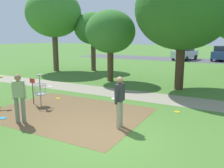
{
  "coord_description": "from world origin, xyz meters",
  "views": [
    {
      "loc": [
        3.47,
        -5.83,
        2.96
      ],
      "look_at": [
        -1.15,
        2.66,
        1.0
      ],
      "focal_mm": 37.6,
      "sensor_mm": 36.0,
      "label": 1
    }
  ],
  "objects_px": {
    "frisbee_mid_grass": "(14,98)",
    "tree_far_left": "(110,32)",
    "parked_car_leftmost": "(185,53)",
    "tree_mid_left": "(93,29)",
    "player_foreground_watching": "(19,96)",
    "frisbee_far_right": "(51,86)",
    "tree_mid_center": "(183,9)",
    "disc_golf_basket": "(39,89)",
    "frisbee_scattered_b": "(58,98)",
    "frisbee_by_tee": "(177,112)",
    "frisbee_far_left": "(3,118)",
    "tree_near_right": "(54,14)",
    "player_waiting_left": "(120,99)",
    "parked_car_center_left": "(222,53)"
  },
  "relations": [
    {
      "from": "frisbee_by_tee",
      "to": "tree_mid_left",
      "type": "distance_m",
      "value": 13.01
    },
    {
      "from": "tree_far_left",
      "to": "frisbee_by_tee",
      "type": "bearing_deg",
      "value": -39.48
    },
    {
      "from": "tree_mid_left",
      "to": "parked_car_leftmost",
      "type": "distance_m",
      "value": 14.76
    },
    {
      "from": "tree_mid_left",
      "to": "parked_car_center_left",
      "type": "xyz_separation_m",
      "value": [
        9.36,
        14.72,
        -2.69
      ]
    },
    {
      "from": "disc_golf_basket",
      "to": "tree_mid_center",
      "type": "bearing_deg",
      "value": 54.05
    },
    {
      "from": "tree_near_right",
      "to": "parked_car_leftmost",
      "type": "xyz_separation_m",
      "value": [
        7.84,
        15.36,
        -3.91
      ]
    },
    {
      "from": "tree_mid_center",
      "to": "parked_car_center_left",
      "type": "xyz_separation_m",
      "value": [
        0.95,
        18.75,
        -3.49
      ]
    },
    {
      "from": "frisbee_far_left",
      "to": "tree_mid_center",
      "type": "distance_m",
      "value": 10.27
    },
    {
      "from": "frisbee_by_tee",
      "to": "parked_car_center_left",
      "type": "distance_m",
      "value": 23.04
    },
    {
      "from": "frisbee_far_left",
      "to": "tree_far_left",
      "type": "relative_size",
      "value": 0.05
    },
    {
      "from": "player_foreground_watching",
      "to": "frisbee_scattered_b",
      "type": "height_order",
      "value": "player_foreground_watching"
    },
    {
      "from": "player_waiting_left",
      "to": "frisbee_scattered_b",
      "type": "height_order",
      "value": "player_waiting_left"
    },
    {
      "from": "frisbee_by_tee",
      "to": "tree_near_right",
      "type": "relative_size",
      "value": 0.03
    },
    {
      "from": "disc_golf_basket",
      "to": "player_waiting_left",
      "type": "relative_size",
      "value": 0.81
    },
    {
      "from": "tree_mid_center",
      "to": "frisbee_mid_grass",
      "type": "bearing_deg",
      "value": -138.48
    },
    {
      "from": "tree_near_right",
      "to": "frisbee_by_tee",
      "type": "bearing_deg",
      "value": -28.37
    },
    {
      "from": "frisbee_by_tee",
      "to": "frisbee_scattered_b",
      "type": "bearing_deg",
      "value": -173.21
    },
    {
      "from": "frisbee_mid_grass",
      "to": "parked_car_leftmost",
      "type": "distance_m",
      "value": 23.74
    },
    {
      "from": "tree_mid_center",
      "to": "parked_car_leftmost",
      "type": "bearing_deg",
      "value": 100.66
    },
    {
      "from": "player_waiting_left",
      "to": "parked_car_center_left",
      "type": "distance_m",
      "value": 25.59
    },
    {
      "from": "frisbee_scattered_b",
      "to": "tree_near_right",
      "type": "height_order",
      "value": "tree_near_right"
    },
    {
      "from": "disc_golf_basket",
      "to": "frisbee_far_left",
      "type": "bearing_deg",
      "value": -90.32
    },
    {
      "from": "player_foreground_watching",
      "to": "parked_car_center_left",
      "type": "xyz_separation_m",
      "value": [
        4.55,
        26.8,
        -0.05
      ]
    },
    {
      "from": "player_waiting_left",
      "to": "tree_mid_center",
      "type": "bearing_deg",
      "value": 86.92
    },
    {
      "from": "frisbee_far_right",
      "to": "frisbee_by_tee",
      "type": "bearing_deg",
      "value": -9.26
    },
    {
      "from": "disc_golf_basket",
      "to": "parked_car_leftmost",
      "type": "height_order",
      "value": "parked_car_leftmost"
    },
    {
      "from": "frisbee_mid_grass",
      "to": "tree_mid_left",
      "type": "height_order",
      "value": "tree_mid_left"
    },
    {
      "from": "disc_golf_basket",
      "to": "frisbee_scattered_b",
      "type": "height_order",
      "value": "disc_golf_basket"
    },
    {
      "from": "disc_golf_basket",
      "to": "tree_mid_center",
      "type": "relative_size",
      "value": 0.21
    },
    {
      "from": "frisbee_far_left",
      "to": "frisbee_far_right",
      "type": "relative_size",
      "value": 0.96
    },
    {
      "from": "disc_golf_basket",
      "to": "frisbee_far_left",
      "type": "distance_m",
      "value": 2.0
    },
    {
      "from": "tree_near_right",
      "to": "parked_car_leftmost",
      "type": "distance_m",
      "value": 17.68
    },
    {
      "from": "frisbee_by_tee",
      "to": "frisbee_far_left",
      "type": "xyz_separation_m",
      "value": [
        -5.47,
        -3.81,
        0.0
      ]
    },
    {
      "from": "player_foreground_watching",
      "to": "frisbee_far_right",
      "type": "height_order",
      "value": "player_foreground_watching"
    },
    {
      "from": "disc_golf_basket",
      "to": "frisbee_mid_grass",
      "type": "distance_m",
      "value": 2.27
    },
    {
      "from": "frisbee_far_left",
      "to": "parked_car_leftmost",
      "type": "xyz_separation_m",
      "value": [
        1.22,
        25.7,
        0.91
      ]
    },
    {
      "from": "disc_golf_basket",
      "to": "frisbee_by_tee",
      "type": "bearing_deg",
      "value": 19.75
    },
    {
      "from": "player_waiting_left",
      "to": "frisbee_by_tee",
      "type": "distance_m",
      "value": 3.0
    },
    {
      "from": "player_waiting_left",
      "to": "frisbee_mid_grass",
      "type": "relative_size",
      "value": 6.66
    },
    {
      "from": "frisbee_far_left",
      "to": "tree_near_right",
      "type": "distance_m",
      "value": 13.2
    },
    {
      "from": "disc_golf_basket",
      "to": "frisbee_mid_grass",
      "type": "relative_size",
      "value": 5.42
    },
    {
      "from": "frisbee_far_right",
      "to": "tree_near_right",
      "type": "xyz_separation_m",
      "value": [
        -4.22,
        5.25,
        4.82
      ]
    },
    {
      "from": "player_foreground_watching",
      "to": "frisbee_by_tee",
      "type": "bearing_deg",
      "value": 39.7
    },
    {
      "from": "player_waiting_left",
      "to": "frisbee_far_right",
      "type": "height_order",
      "value": "player_waiting_left"
    },
    {
      "from": "frisbee_mid_grass",
      "to": "tree_far_left",
      "type": "bearing_deg",
      "value": 72.26
    },
    {
      "from": "tree_far_left",
      "to": "tree_mid_left",
      "type": "bearing_deg",
      "value": 135.42
    },
    {
      "from": "frisbee_far_right",
      "to": "tree_far_left",
      "type": "relative_size",
      "value": 0.05
    },
    {
      "from": "tree_mid_center",
      "to": "frisbee_scattered_b",
      "type": "bearing_deg",
      "value": -133.25
    },
    {
      "from": "player_waiting_left",
      "to": "tree_mid_center",
      "type": "distance_m",
      "value": 7.64
    },
    {
      "from": "player_foreground_watching",
      "to": "disc_golf_basket",
      "type": "bearing_deg",
      "value": 116.83
    }
  ]
}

